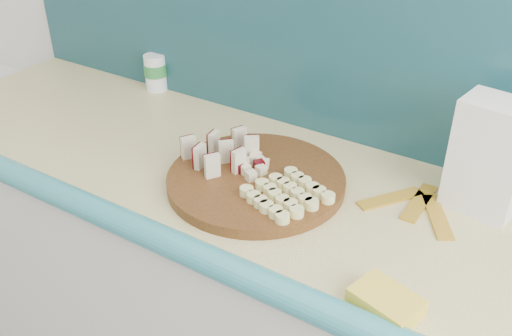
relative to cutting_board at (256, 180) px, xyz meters
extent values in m
cube|color=white|center=(0.06, 0.03, -0.48)|extent=(2.20, 0.60, 0.88)
cube|color=#E2D384|center=(0.06, 0.03, -0.03)|extent=(2.20, 0.60, 0.03)
cube|color=teal|center=(0.06, -0.27, -0.03)|extent=(2.20, 0.06, 0.03)
cube|color=teal|center=(0.06, 0.32, 0.24)|extent=(2.20, 0.02, 0.50)
cylinder|color=#3F250D|center=(0.00, 0.00, 0.00)|extent=(0.53, 0.53, 0.03)
cube|color=beige|center=(-0.18, -0.02, 0.04)|extent=(0.03, 0.04, 0.06)
cube|color=#4B050B|center=(-0.19, -0.02, 0.04)|extent=(0.02, 0.03, 0.06)
cube|color=beige|center=(-0.14, 0.03, 0.04)|extent=(0.03, 0.04, 0.06)
cube|color=#4B050B|center=(-0.15, 0.04, 0.04)|extent=(0.02, 0.03, 0.06)
cube|color=beige|center=(-0.10, 0.08, 0.04)|extent=(0.03, 0.04, 0.06)
cube|color=#4B050B|center=(-0.11, 0.09, 0.04)|extent=(0.02, 0.03, 0.06)
cube|color=beige|center=(-0.13, -0.04, 0.04)|extent=(0.03, 0.04, 0.06)
cube|color=#4B050B|center=(-0.14, -0.03, 0.04)|extent=(0.02, 0.03, 0.06)
cube|color=beige|center=(-0.09, 0.01, 0.04)|extent=(0.03, 0.04, 0.06)
cube|color=#4B050B|center=(-0.10, 0.02, 0.04)|extent=(0.02, 0.03, 0.06)
cube|color=beige|center=(-0.05, 0.06, 0.04)|extent=(0.03, 0.04, 0.06)
cube|color=#4B050B|center=(-0.06, 0.07, 0.04)|extent=(0.02, 0.03, 0.06)
cube|color=beige|center=(-0.08, -0.06, 0.04)|extent=(0.03, 0.04, 0.06)
cube|color=#4B050B|center=(-0.09, -0.05, 0.04)|extent=(0.02, 0.03, 0.06)
cube|color=beige|center=(-0.04, -0.01, 0.04)|extent=(0.03, 0.04, 0.06)
cube|color=#4B050B|center=(-0.05, 0.00, 0.04)|extent=(0.02, 0.03, 0.06)
cube|color=beige|center=(-0.01, 0.01, 0.02)|extent=(0.02, 0.02, 0.02)
cube|color=beige|center=(-0.01, 0.01, 0.02)|extent=(0.02, 0.02, 0.02)
cube|color=#4B050B|center=(0.00, 0.02, 0.02)|extent=(0.02, 0.02, 0.02)
cube|color=beige|center=(-0.02, 0.02, 0.02)|extent=(0.02, 0.02, 0.02)
cube|color=beige|center=(-0.02, 0.03, 0.02)|extent=(0.02, 0.02, 0.02)
cube|color=beige|center=(-0.03, 0.03, 0.02)|extent=(0.02, 0.02, 0.02)
cube|color=beige|center=(-0.03, 0.02, 0.02)|extent=(0.02, 0.02, 0.02)
cube|color=beige|center=(-0.04, 0.02, 0.02)|extent=(0.02, 0.02, 0.02)
cube|color=#4B050B|center=(-0.05, 0.01, 0.02)|extent=(0.02, 0.02, 0.02)
cube|color=beige|center=(-0.04, 0.00, 0.02)|extent=(0.02, 0.02, 0.02)
cube|color=beige|center=(-0.04, -0.01, 0.02)|extent=(0.02, 0.02, 0.02)
cube|color=beige|center=(-0.02, 0.00, 0.02)|extent=(0.02, 0.02, 0.02)
cube|color=beige|center=(-0.02, -0.01, 0.02)|extent=(0.02, 0.02, 0.02)
cube|color=beige|center=(-0.01, -0.01, 0.02)|extent=(0.02, 0.02, 0.02)
cylinder|color=#F5EC96|center=(0.03, -0.08, 0.02)|extent=(0.03, 0.03, 0.02)
cylinder|color=#F5EC96|center=(0.05, -0.08, 0.02)|extent=(0.03, 0.03, 0.02)
cylinder|color=#F5EC96|center=(0.07, -0.09, 0.02)|extent=(0.03, 0.03, 0.02)
cylinder|color=#F5EC96|center=(0.09, -0.10, 0.02)|extent=(0.03, 0.03, 0.02)
cylinder|color=#F5EC96|center=(0.12, -0.11, 0.02)|extent=(0.03, 0.03, 0.02)
cylinder|color=#F5EC96|center=(0.14, -0.12, 0.02)|extent=(0.03, 0.03, 0.02)
cylinder|color=#F5EC96|center=(0.04, -0.04, 0.02)|extent=(0.03, 0.03, 0.02)
cylinder|color=#F5EC96|center=(0.06, -0.05, 0.02)|extent=(0.03, 0.03, 0.02)
cylinder|color=#F5EC96|center=(0.09, -0.05, 0.02)|extent=(0.03, 0.03, 0.02)
cylinder|color=#F5EC96|center=(0.11, -0.06, 0.02)|extent=(0.03, 0.03, 0.02)
cylinder|color=#F5EC96|center=(0.13, -0.07, 0.02)|extent=(0.03, 0.03, 0.02)
cylinder|color=#F5EC96|center=(0.15, -0.08, 0.02)|extent=(0.03, 0.03, 0.02)
cylinder|color=#F5EC96|center=(0.05, 0.00, 0.02)|extent=(0.03, 0.03, 0.02)
cylinder|color=#F5EC96|center=(0.08, -0.01, 0.02)|extent=(0.03, 0.03, 0.02)
cylinder|color=#F5EC96|center=(0.10, -0.02, 0.02)|extent=(0.03, 0.03, 0.02)
cylinder|color=#F5EC96|center=(0.12, -0.03, 0.02)|extent=(0.03, 0.03, 0.02)
cylinder|color=#F5EC96|center=(0.15, -0.03, 0.02)|extent=(0.03, 0.03, 0.02)
cylinder|color=#F5EC96|center=(0.17, -0.04, 0.02)|extent=(0.03, 0.03, 0.02)
cylinder|color=#F5EC96|center=(0.07, 0.04, 0.02)|extent=(0.03, 0.03, 0.02)
cylinder|color=#F5EC96|center=(0.09, 0.03, 0.02)|extent=(0.03, 0.03, 0.02)
cylinder|color=#F5EC96|center=(0.11, 0.02, 0.02)|extent=(0.03, 0.03, 0.02)
cylinder|color=#F5EC96|center=(0.14, 0.01, 0.02)|extent=(0.03, 0.03, 0.02)
cylinder|color=#F5EC96|center=(0.16, 0.00, 0.02)|extent=(0.03, 0.03, 0.02)
cylinder|color=#F5EC96|center=(0.18, -0.01, 0.02)|extent=(0.03, 0.03, 0.02)
cube|color=white|center=(0.45, 0.19, 0.11)|extent=(0.16, 0.12, 0.25)
cylinder|color=white|center=(-0.55, 0.29, 0.04)|extent=(0.06, 0.06, 0.11)
cylinder|color=#328B40|center=(-0.55, 0.29, 0.05)|extent=(0.07, 0.07, 0.04)
cube|color=#FFE443|center=(0.40, -0.21, 0.00)|extent=(0.13, 0.11, 0.03)
cube|color=gold|center=(0.28, 0.11, -0.01)|extent=(0.12, 0.15, 0.01)
cube|color=gold|center=(0.34, 0.13, -0.01)|extent=(0.03, 0.16, 0.01)
cube|color=gold|center=(0.39, 0.10, -0.01)|extent=(0.11, 0.15, 0.01)
camera|label=1|loc=(0.59, -0.92, 0.70)|focal=40.00mm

